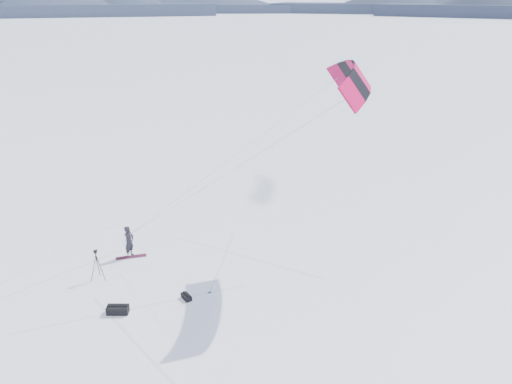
% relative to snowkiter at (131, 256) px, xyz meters
% --- Properties ---
extents(ground, '(1800.00, 1800.00, 0.00)m').
position_rel_snowkiter_xyz_m(ground, '(0.50, -2.86, 0.00)').
color(ground, white).
extents(horizon_hills, '(704.84, 706.81, 10.03)m').
position_rel_snowkiter_xyz_m(horizon_hills, '(0.50, -2.86, 4.36)').
color(horizon_hills, '#1B273A').
rests_on(horizon_hills, ground).
extents(snow_tracks, '(14.76, 10.25, 0.01)m').
position_rel_snowkiter_xyz_m(snow_tracks, '(-0.15, -3.21, 0.00)').
color(snow_tracks, silver).
rests_on(snow_tracks, ground).
extents(snowkiter, '(0.50, 0.69, 1.75)m').
position_rel_snowkiter_xyz_m(snowkiter, '(0.00, 0.00, 0.00)').
color(snowkiter, black).
rests_on(snowkiter, ground).
extents(snowboard, '(1.56, 0.98, 0.04)m').
position_rel_snowkiter_xyz_m(snowboard, '(0.07, -0.11, 0.02)').
color(snowboard, maroon).
rests_on(snowboard, ground).
extents(tripod, '(0.67, 0.71, 1.60)m').
position_rel_snowkiter_xyz_m(tripod, '(-0.58, -2.45, 1.03)').
color(tripod, black).
rests_on(tripod, ground).
extents(gear_bag_a, '(1.01, 0.61, 0.42)m').
position_rel_snowkiter_xyz_m(gear_bag_a, '(1.59, -4.90, 0.19)').
color(gear_bag_a, black).
rests_on(gear_bag_a, ground).
extents(gear_bag_b, '(0.64, 0.64, 0.28)m').
position_rel_snowkiter_xyz_m(gear_bag_b, '(4.21, -3.29, 0.12)').
color(gear_bag_b, black).
rests_on(gear_bag_b, ground).
extents(power_kite, '(12.15, 5.64, 9.07)m').
position_rel_snowkiter_xyz_m(power_kite, '(11.00, 1.54, 9.43)').
color(power_kite, '#AB093F').
rests_on(power_kite, ground).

